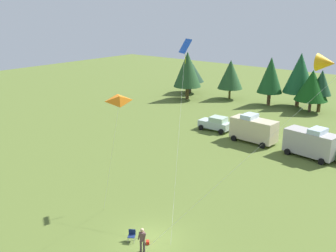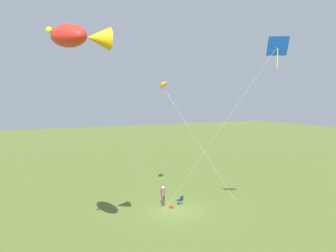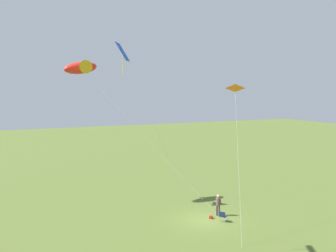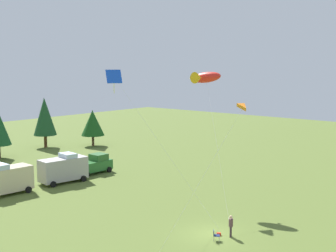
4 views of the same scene
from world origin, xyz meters
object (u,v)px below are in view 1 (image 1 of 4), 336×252
Objects in this scene: person_kite_flyer at (142,238)px; car_silver_compact at (216,123)px; kite_diamond_blue at (185,50)px; van_camper_beige at (253,129)px; backpack_on_grass at (148,242)px; van_motorhome_grey at (311,143)px; folding_chair at (132,235)px; kite_delta_orange at (120,100)px.

person_kite_flyer is 0.41× the size of car_silver_compact.
car_silver_compact is 0.33× the size of kite_diamond_blue.
van_camper_beige reaches higher than person_kite_flyer.
car_silver_compact is at bearing -7.21° from van_camper_beige.
van_camper_beige is at bearing 100.60° from backpack_on_grass.
van_camper_beige is 0.97× the size of van_motorhome_grey.
folding_chair is (-1.44, 0.48, -0.53)m from person_kite_flyer.
backpack_on_grass is 23.31m from van_motorhome_grey.
van_motorhome_grey is at bearing 152.66° from person_kite_flyer.
folding_chair is 0.15× the size of van_camper_beige.
van_motorhome_grey is (7.05, -0.56, 0.00)m from van_camper_beige.
folding_chair is at bearing 121.95° from kite_delta_orange.
backpack_on_grass is at bearing 179.54° from person_kite_flyer.
folding_chair is at bearing -159.19° from backpack_on_grass.
van_motorhome_grey reaches higher than backpack_on_grass.
kite_diamond_blue reaches higher than backpack_on_grass.
backpack_on_grass is 0.02× the size of kite_diamond_blue.
backpack_on_grass is at bearing 103.71° from van_camper_beige.
person_kite_flyer is 1.61m from folding_chair.
backpack_on_grass is 10.53m from kite_delta_orange.
kite_diamond_blue is at bearing 161.06° from folding_chair.
kite_diamond_blue is at bearing 179.08° from person_kite_flyer.
folding_chair is 0.19× the size of car_silver_compact.
van_camper_beige is at bearing -176.53° from van_motorhome_grey.
person_kite_flyer is 0.16× the size of kite_delta_orange.
person_kite_flyer is at bearing -68.99° from kite_diamond_blue.
kite_diamond_blue is at bearing -68.15° from car_silver_compact.
car_silver_compact is 0.75× the size of van_motorhome_grey.
person_kite_flyer reaches higher than folding_chair.
kite_delta_orange is at bearing 102.79° from van_camper_beige.
car_silver_compact is (-10.38, 24.75, 0.84)m from backpack_on_grass.
car_silver_compact is at bearing -179.21° from person_kite_flyer.
kite_delta_orange is (1.05, -1.69, 9.94)m from folding_chair.
kite_diamond_blue is (-3.14, 8.19, 12.10)m from backpack_on_grass.
kite_delta_orange is at bearing -39.67° from person_kite_flyer.
van_camper_beige is (5.95, -1.08, 0.69)m from car_silver_compact.
van_camper_beige reaches higher than folding_chair.
kite_delta_orange is at bearing -73.23° from kite_diamond_blue.
backpack_on_grass is at bearing -69.03° from car_silver_compact.
car_silver_compact is at bearing 112.76° from backpack_on_grass.
van_motorhome_grey reaches higher than person_kite_flyer.
person_kite_flyer is at bearing 104.13° from van_camper_beige.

